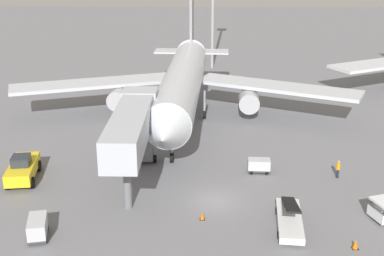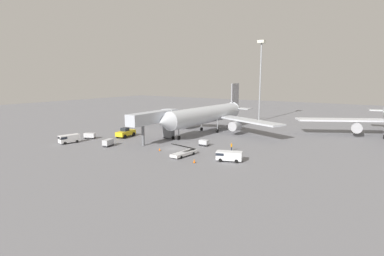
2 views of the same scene
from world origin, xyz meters
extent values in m
plane|color=slate|center=(0.00, 0.00, 0.00)|extent=(300.00, 300.00, 0.00)
cylinder|color=silver|center=(-4.08, 21.02, 5.23)|extent=(5.82, 32.48, 4.78)
cone|color=silver|center=(-4.66, 2.95, 5.23)|extent=(4.81, 3.98, 4.68)
cone|color=silver|center=(-3.46, 40.16, 5.59)|extent=(4.73, 6.10, 4.54)
cube|color=gray|center=(-3.51, 38.67, 10.01)|extent=(0.51, 4.69, 7.65)
cube|color=silver|center=(-0.66, 38.16, 5.83)|extent=(5.84, 3.59, 0.24)
cube|color=silver|center=(-6.39, 38.34, 5.83)|extent=(5.84, 3.59, 0.24)
cube|color=silver|center=(8.13, 23.78, 4.15)|extent=(21.43, 12.92, 0.44)
cube|color=silver|center=(-16.08, 24.56, 4.15)|extent=(21.66, 11.75, 0.44)
cylinder|color=#A8A8AD|center=(4.46, 22.61, 2.55)|extent=(2.74, 3.50, 2.63)
cylinder|color=#A8A8AD|center=(-12.50, 23.15, 2.55)|extent=(2.74, 3.50, 2.63)
cylinder|color=gray|center=(-4.48, 8.42, 2.17)|extent=(0.28, 0.28, 3.24)
cylinder|color=black|center=(-4.48, 8.42, 0.55)|extent=(0.39, 1.11, 1.10)
cylinder|color=gray|center=(-1.27, 22.87, 2.17)|extent=(0.28, 0.28, 3.24)
cylinder|color=black|center=(-1.27, 22.87, 0.55)|extent=(0.39, 1.11, 1.10)
cylinder|color=gray|center=(-6.76, 23.05, 2.17)|extent=(0.28, 0.28, 3.24)
cylinder|color=black|center=(-6.76, 23.05, 0.55)|extent=(0.39, 1.11, 1.10)
cube|color=#B2B7C1|center=(-7.59, 1.35, 6.28)|extent=(3.18, 14.07, 2.70)
cube|color=red|center=(-9.11, 1.33, 6.28)|extent=(0.19, 11.79, 0.44)
cube|color=#B2B7C1|center=(-7.69, 8.96, 6.28)|extent=(3.49, 2.85, 2.84)
cube|color=#232833|center=(-7.70, 10.26, 6.53)|extent=(3.30, 0.28, 0.90)
cube|color=slate|center=(-7.68, 8.36, 2.66)|extent=(2.57, 1.83, 4.53)
cylinder|color=black|center=(-9.10, 8.35, 0.40)|extent=(0.31, 0.80, 0.80)
cylinder|color=black|center=(-6.25, 8.38, 0.40)|extent=(0.31, 0.80, 0.80)
cylinder|color=slate|center=(-7.55, -1.46, 2.46)|extent=(0.70, 0.70, 4.93)
cube|color=yellow|center=(-18.57, 3.69, 1.13)|extent=(3.24, 6.27, 1.15)
cube|color=#232833|center=(-18.52, 3.39, 2.15)|extent=(1.91, 2.03, 0.90)
cylinder|color=black|center=(-17.16, 1.94, 0.55)|extent=(0.56, 1.15, 1.10)
cylinder|color=black|center=(-19.37, 1.60, 0.55)|extent=(0.56, 1.15, 1.10)
cylinder|color=black|center=(-17.76, 5.78, 0.55)|extent=(0.56, 1.15, 1.10)
cylinder|color=black|center=(-19.97, 5.44, 0.55)|extent=(0.56, 1.15, 1.10)
cube|color=white|center=(6.00, -4.19, 0.57)|extent=(2.43, 6.61, 0.55)
cube|color=black|center=(6.00, -4.19, 2.00)|extent=(1.57, 6.58, 2.25)
cylinder|color=black|center=(6.76, -6.20, 0.30)|extent=(0.27, 0.62, 0.60)
cylinder|color=black|center=(4.94, -6.06, 0.30)|extent=(0.27, 0.62, 0.60)
cylinder|color=black|center=(7.06, -2.33, 0.30)|extent=(0.27, 0.62, 0.60)
cylinder|color=black|center=(5.24, -2.18, 0.30)|extent=(0.27, 0.62, 0.60)
cube|color=#1E232D|center=(13.78, -3.02, 1.43)|extent=(2.16, 2.49, 0.51)
cylinder|color=black|center=(13.60, -2.03, 0.34)|extent=(0.76, 0.57, 0.68)
cube|color=#38383D|center=(-13.83, -6.51, 0.29)|extent=(1.97, 3.01, 0.22)
cube|color=silver|center=(-13.83, -6.51, 1.00)|extent=(1.97, 3.01, 1.20)
cylinder|color=black|center=(-14.67, -5.72, 0.18)|extent=(0.20, 0.38, 0.36)
cylinder|color=black|center=(-13.44, -5.43, 0.18)|extent=(0.20, 0.38, 0.36)
cylinder|color=black|center=(-14.22, -7.60, 0.18)|extent=(0.20, 0.38, 0.36)
cylinder|color=black|center=(-12.99, -7.31, 0.18)|extent=(0.20, 0.38, 0.36)
cube|color=#38383D|center=(4.42, 6.22, 0.29)|extent=(2.22, 1.33, 0.22)
cube|color=silver|center=(4.42, 6.22, 0.90)|extent=(2.22, 1.33, 1.01)
cylinder|color=black|center=(5.20, 6.78, 0.18)|extent=(0.36, 0.13, 0.36)
cylinder|color=black|center=(5.17, 5.62, 0.18)|extent=(0.36, 0.13, 0.36)
cylinder|color=black|center=(3.68, 6.83, 0.18)|extent=(0.36, 0.13, 0.36)
cylinder|color=black|center=(3.64, 5.67, 0.18)|extent=(0.36, 0.13, 0.36)
cylinder|color=#1E2333|center=(12.02, 5.25, 0.44)|extent=(0.28, 0.28, 0.87)
cylinder|color=orange|center=(12.02, 5.25, 1.22)|extent=(0.37, 0.37, 0.69)
sphere|color=tan|center=(12.02, 5.25, 1.70)|extent=(0.24, 0.24, 0.24)
cube|color=black|center=(-1.07, -3.30, 0.01)|extent=(0.45, 0.45, 0.03)
cone|color=orange|center=(-1.07, -3.30, 0.35)|extent=(0.38, 0.38, 0.66)
cube|color=black|center=(10.51, -7.20, 0.01)|extent=(0.50, 0.50, 0.03)
cone|color=orange|center=(10.51, -7.20, 0.39)|extent=(0.43, 0.43, 0.74)
camera|label=1|loc=(-0.55, -40.85, 21.61)|focal=47.94mm
camera|label=2|loc=(40.88, -53.58, 15.77)|focal=28.71mm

